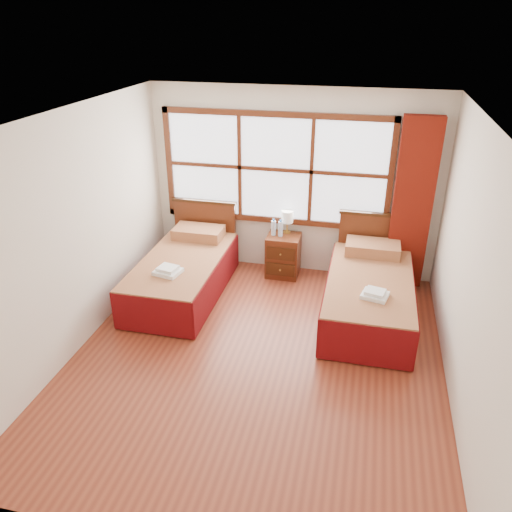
# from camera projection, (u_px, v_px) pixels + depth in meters

# --- Properties ---
(floor) EXTENTS (4.50, 4.50, 0.00)m
(floor) POSITION_uv_depth(u_px,v_px,m) (257.00, 358.00, 5.51)
(floor) COLOR brown
(floor) RESTS_ON ground
(ceiling) EXTENTS (4.50, 4.50, 0.00)m
(ceiling) POSITION_uv_depth(u_px,v_px,m) (257.00, 119.00, 4.36)
(ceiling) COLOR white
(ceiling) RESTS_ON wall_back
(wall_back) EXTENTS (4.00, 0.00, 4.00)m
(wall_back) POSITION_uv_depth(u_px,v_px,m) (293.00, 184.00, 6.90)
(wall_back) COLOR silver
(wall_back) RESTS_ON floor
(wall_left) EXTENTS (0.00, 4.50, 4.50)m
(wall_left) POSITION_uv_depth(u_px,v_px,m) (75.00, 234.00, 5.34)
(wall_left) COLOR silver
(wall_left) RESTS_ON floor
(wall_right) EXTENTS (0.00, 4.50, 4.50)m
(wall_right) POSITION_uv_depth(u_px,v_px,m) (471.00, 274.00, 4.53)
(wall_right) COLOR silver
(wall_right) RESTS_ON floor
(window) EXTENTS (3.16, 0.06, 1.56)m
(window) POSITION_uv_depth(u_px,v_px,m) (275.00, 169.00, 6.83)
(window) COLOR white
(window) RESTS_ON wall_back
(curtain) EXTENTS (0.50, 0.16, 2.30)m
(curtain) POSITION_uv_depth(u_px,v_px,m) (412.00, 205.00, 6.51)
(curtain) COLOR maroon
(curtain) RESTS_ON wall_back
(bed_left) EXTENTS (1.02, 2.04, 0.99)m
(bed_left) POSITION_uv_depth(u_px,v_px,m) (184.00, 272.00, 6.68)
(bed_left) COLOR #371C0B
(bed_left) RESTS_ON floor
(bed_right) EXTENTS (1.04, 2.06, 1.01)m
(bed_right) POSITION_uv_depth(u_px,v_px,m) (369.00, 293.00, 6.18)
(bed_right) COLOR #371C0B
(bed_right) RESTS_ON floor
(nightstand) EXTENTS (0.46, 0.45, 0.61)m
(nightstand) POSITION_uv_depth(u_px,v_px,m) (283.00, 255.00, 7.13)
(nightstand) COLOR #552512
(nightstand) RESTS_ON floor
(towels_left) EXTENTS (0.35, 0.32, 0.09)m
(towels_left) POSITION_uv_depth(u_px,v_px,m) (168.00, 271.00, 6.15)
(towels_left) COLOR white
(towels_left) RESTS_ON bed_left
(towels_right) EXTENTS (0.33, 0.31, 0.08)m
(towels_right) POSITION_uv_depth(u_px,v_px,m) (375.00, 294.00, 5.62)
(towels_right) COLOR white
(towels_right) RESTS_ON bed_right
(lamp) EXTENTS (0.17, 0.17, 0.33)m
(lamp) POSITION_uv_depth(u_px,v_px,m) (287.00, 217.00, 7.00)
(lamp) COLOR gold
(lamp) RESTS_ON nightstand
(bottle_near) EXTENTS (0.06, 0.06, 0.24)m
(bottle_near) POSITION_uv_depth(u_px,v_px,m) (274.00, 228.00, 6.98)
(bottle_near) COLOR #C0DCF7
(bottle_near) RESTS_ON nightstand
(bottle_far) EXTENTS (0.06, 0.06, 0.24)m
(bottle_far) POSITION_uv_depth(u_px,v_px,m) (280.00, 229.00, 6.94)
(bottle_far) COLOR #C0DCF7
(bottle_far) RESTS_ON nightstand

